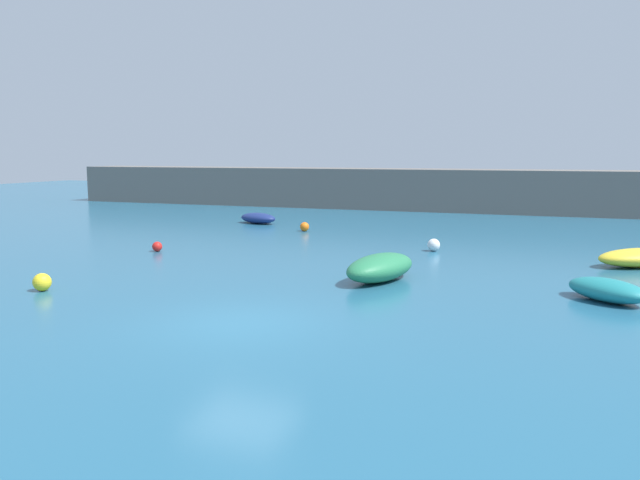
% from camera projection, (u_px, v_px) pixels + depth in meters
% --- Properties ---
extents(ground_plane, '(120.00, 120.00, 0.20)m').
position_uv_depth(ground_plane, '(241.00, 327.00, 14.61)').
color(ground_plane, '#235B7A').
extents(harbor_breakwater, '(58.86, 3.89, 2.84)m').
position_uv_depth(harbor_breakwater, '(450.00, 190.00, 43.00)').
color(harbor_breakwater, '#66605B').
rests_on(harbor_breakwater, ground_plane).
extents(open_tender_yellow, '(2.23, 3.41, 0.85)m').
position_uv_depth(open_tender_yellow, '(380.00, 267.00, 19.34)').
color(open_tender_yellow, '#287A4C').
rests_on(open_tender_yellow, ground_plane).
extents(dinghy_near_pier, '(2.51, 2.37, 0.61)m').
position_uv_depth(dinghy_near_pier, '(607.00, 290.00, 16.70)').
color(dinghy_near_pier, teal).
rests_on(dinghy_near_pier, ground_plane).
extents(fishing_dinghy_green, '(2.64, 1.85, 0.60)m').
position_uv_depth(fishing_dinghy_green, '(258.00, 218.00, 35.16)').
color(fishing_dinghy_green, navy).
rests_on(fishing_dinghy_green, ground_plane).
extents(mooring_buoy_orange, '(0.47, 0.47, 0.47)m').
position_uv_depth(mooring_buoy_orange, '(305.00, 227.00, 31.65)').
color(mooring_buoy_orange, orange).
rests_on(mooring_buoy_orange, ground_plane).
extents(mooring_buoy_red, '(0.40, 0.40, 0.40)m').
position_uv_depth(mooring_buoy_red, '(157.00, 247.00, 25.15)').
color(mooring_buoy_red, red).
rests_on(mooring_buoy_red, ground_plane).
extents(mooring_buoy_yellow, '(0.52, 0.52, 0.52)m').
position_uv_depth(mooring_buoy_yellow, '(42.00, 282.00, 17.93)').
color(mooring_buoy_yellow, yellow).
rests_on(mooring_buoy_yellow, ground_plane).
extents(mooring_buoy_white, '(0.51, 0.51, 0.51)m').
position_uv_depth(mooring_buoy_white, '(434.00, 245.00, 25.22)').
color(mooring_buoy_white, white).
rests_on(mooring_buoy_white, ground_plane).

